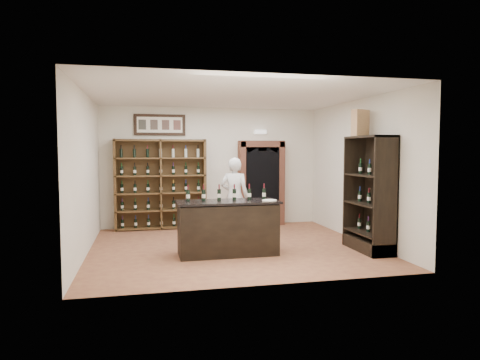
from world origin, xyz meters
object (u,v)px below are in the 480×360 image
shopkeeper (234,197)px  wine_crate (360,123)px  tasting_counter (228,228)px  side_cabinet (370,212)px  counter_bottle_0 (188,195)px  wine_shelf (161,184)px

shopkeeper → wine_crate: 3.15m
wine_crate → shopkeeper: bearing=121.3°
tasting_counter → side_cabinet: size_ratio=0.85×
tasting_counter → side_cabinet: side_cabinet is taller
tasting_counter → counter_bottle_0: 0.95m
counter_bottle_0 → shopkeeper: shopkeeper is taller
wine_crate → counter_bottle_0: bearing=157.6°
tasting_counter → shopkeeper: bearing=74.0°
tasting_counter → side_cabinet: 2.75m
side_cabinet → tasting_counter: bearing=173.7°
tasting_counter → wine_crate: wine_crate is taller
wine_shelf → tasting_counter: (1.10, -2.93, -0.61)m
tasting_counter → side_cabinet: (2.72, -0.30, 0.26)m
side_cabinet → wine_crate: wine_crate is taller
wine_shelf → counter_bottle_0: 2.87m
shopkeeper → wine_crate: size_ratio=3.38×
counter_bottle_0 → wine_crate: (3.40, -0.03, 1.35)m
tasting_counter → shopkeeper: 1.81m
counter_bottle_0 → side_cabinet: bearing=-6.5°
side_cabinet → shopkeeper: bearing=138.2°
tasting_counter → wine_crate: size_ratio=3.59×
counter_bottle_0 → shopkeeper: size_ratio=0.17×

